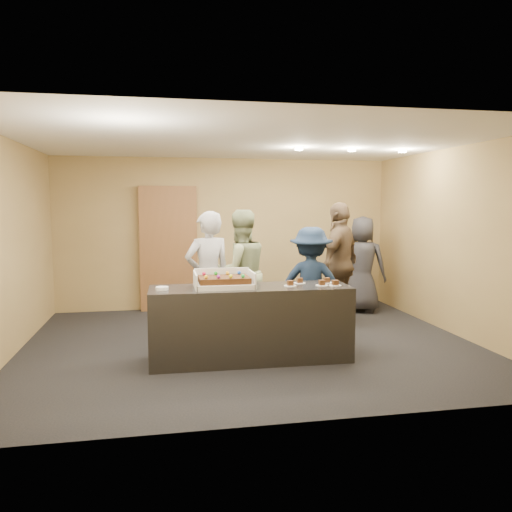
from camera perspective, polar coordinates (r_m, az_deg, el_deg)
The scene contains 17 objects.
room at distance 6.63m, azimuth -0.67°, elevation 1.32°, with size 6.04×6.00×2.70m.
serving_counter at distance 6.08m, azimuth -0.63°, elevation -7.71°, with size 2.40×0.70×0.90m, color black.
storage_cabinet at distance 8.95m, azimuth -9.96°, elevation 0.84°, with size 1.00×0.15×2.20m, color brown.
cake_box at distance 5.96m, azimuth -3.71°, elevation -3.13°, with size 0.70×0.48×0.20m.
sheet_cake at distance 5.93m, azimuth -3.68°, elevation -2.69°, with size 0.59×0.41×0.12m.
plate_stack at distance 5.86m, azimuth -10.69°, elevation -3.65°, with size 0.15×0.15×0.04m, color white.
slice_a at distance 6.04m, azimuth 3.93°, elevation -3.23°, with size 0.15×0.15×0.07m.
slice_b at distance 6.26m, azimuth 5.01°, elevation -2.92°, with size 0.15×0.15×0.07m.
slice_c at distance 6.11m, azimuth 7.54°, elevation -3.16°, with size 0.15×0.15×0.07m.
slice_d at distance 6.31m, azimuth 8.09°, elevation -2.87°, with size 0.15×0.15×0.07m.
slice_e at distance 6.13m, azimuth 9.04°, elevation -3.16°, with size 0.15×0.15×0.07m.
person_server_grey at distance 6.80m, azimuth -5.50°, elevation -2.43°, with size 0.65×0.43×1.79m, color #AEAEB3.
person_sage_man at distance 7.15m, azimuth -1.83°, elevation -1.94°, with size 0.88×0.68×1.81m, color #96A373.
person_navy_man at distance 6.96m, azimuth 6.28°, elevation -3.16°, with size 1.02×0.58×1.57m, color #15243C.
person_brown_extra at distance 7.89m, azimuth 9.56°, elevation -0.88°, with size 1.12×0.47×1.91m, color brown.
person_dark_suit at distance 8.91m, azimuth 12.03°, elevation -0.92°, with size 0.82×0.53×1.68m, color #2A292F.
ceiling_spotlights at distance 7.57m, azimuth 10.89°, elevation 11.80°, with size 1.72×0.12×0.03m.
Camera 1 is at (-1.16, -6.51, 1.89)m, focal length 35.00 mm.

